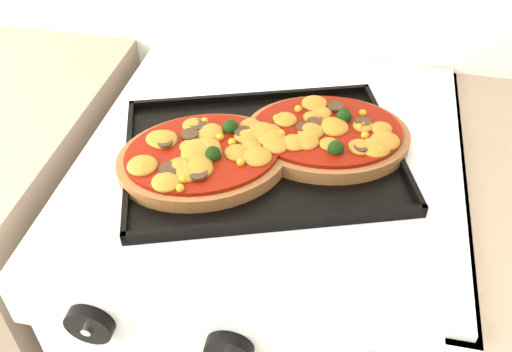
% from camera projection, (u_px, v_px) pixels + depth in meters
% --- Properties ---
extents(stove, '(0.60, 0.60, 0.91)m').
position_uv_depth(stove, '(269.00, 312.00, 1.21)').
color(stove, white).
rests_on(stove, floor).
extents(control_panel, '(0.60, 0.02, 0.09)m').
position_uv_depth(control_panel, '(227.00, 335.00, 0.72)').
color(control_panel, white).
rests_on(control_panel, stove).
extents(knob_left, '(0.06, 0.02, 0.06)m').
position_uv_depth(knob_left, '(90.00, 324.00, 0.73)').
color(knob_left, black).
rests_on(knob_left, control_panel).
extents(knob_center, '(0.06, 0.02, 0.06)m').
position_uv_depth(knob_center, '(229.00, 350.00, 0.70)').
color(knob_center, black).
rests_on(knob_center, control_panel).
extents(baking_tray, '(0.49, 0.42, 0.02)m').
position_uv_depth(baking_tray, '(263.00, 154.00, 0.87)').
color(baking_tray, black).
rests_on(baking_tray, stove).
extents(pizza_left, '(0.32, 0.29, 0.04)m').
position_uv_depth(pizza_left, '(203.00, 156.00, 0.84)').
color(pizza_left, brown).
rests_on(pizza_left, baking_tray).
extents(pizza_right, '(0.29, 0.24, 0.04)m').
position_uv_depth(pizza_right, '(327.00, 133.00, 0.88)').
color(pizza_right, brown).
rests_on(pizza_right, baking_tray).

